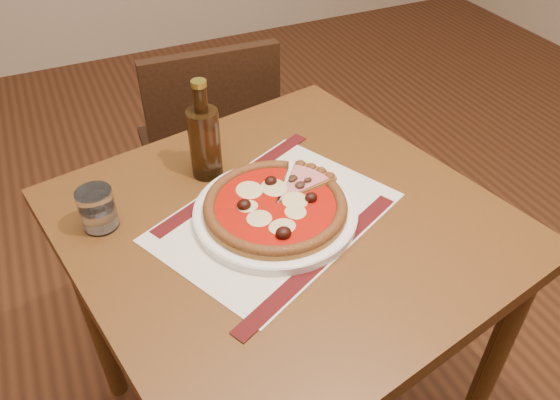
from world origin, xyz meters
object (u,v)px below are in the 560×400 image
object	(u,v)px
chair_far	(210,144)
water_glass	(97,209)
table	(284,253)
bottle	(205,140)
plate	(275,213)
pizza	(275,205)

from	to	relation	value
chair_far	water_glass	world-z (taller)	chair_far
table	water_glass	size ratio (longest dim) A/B	11.18
water_glass	bottle	xyz separation A→B (m)	(0.24, 0.08, 0.05)
table	plate	xyz separation A→B (m)	(-0.02, 0.01, 0.11)
table	pizza	distance (m)	0.13
table	pizza	world-z (taller)	pizza
plate	chair_far	bearing A→B (deg)	83.48
table	chair_far	world-z (taller)	chair_far
chair_far	plate	world-z (taller)	chair_far
plate	pizza	size ratio (longest dim) A/B	1.15
pizza	bottle	xyz separation A→B (m)	(-0.07, 0.20, 0.06)
bottle	plate	bearing A→B (deg)	-69.08
bottle	table	bearing A→B (deg)	-66.09
chair_far	plate	bearing A→B (deg)	86.92
plate	water_glass	world-z (taller)	water_glass
chair_far	pizza	bearing A→B (deg)	86.91
chair_far	pizza	world-z (taller)	chair_far
water_glass	bottle	size ratio (longest dim) A/B	0.38
table	plate	bearing A→B (deg)	152.38
table	bottle	bearing A→B (deg)	113.91
pizza	table	bearing A→B (deg)	-27.06
table	water_glass	bearing A→B (deg)	159.03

